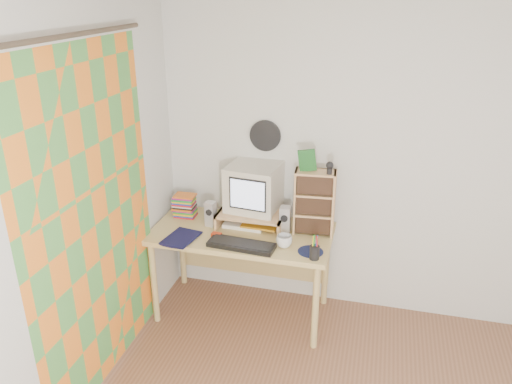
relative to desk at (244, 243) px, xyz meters
The scene contains 20 objects.
back_wall 1.25m from the desk, 16.59° to the left, with size 3.50×3.50×0.00m, color silver.
left_wall 1.73m from the desk, 116.51° to the right, with size 3.50×3.50×0.00m, color silver.
curtain 1.29m from the desk, 125.22° to the right, with size 2.20×2.20×0.00m, color orange.
wall_disc 0.87m from the desk, 70.78° to the left, with size 0.25×0.25×0.02m, color black.
desk is the anchor object (origin of this frame).
monitor_riser 0.24m from the desk, 36.34° to the left, with size 0.52×0.30×0.12m.
crt_monitor 0.45m from the desk, 60.77° to the left, with size 0.38×0.38×0.36m, color beige.
speaker_left 0.36m from the desk, behind, with size 0.08×0.08×0.20m, color silver.
speaker_right 0.41m from the desk, ahead, with size 0.08×0.08×0.22m, color silver.
keyboard 0.35m from the desk, 77.34° to the right, with size 0.50×0.17×0.03m, color black.
dvd_stack 0.60m from the desk, behind, with size 0.17×0.12×0.24m, color brown, non-canonical shape.
cd_rack 0.67m from the desk, ahead, with size 0.30×0.16×0.50m, color tan.
mug 0.47m from the desk, 31.27° to the right, with size 0.12×0.12×0.09m, color silver.
diary 0.61m from the desk, 149.78° to the right, with size 0.26×0.19×0.05m, color #0E0E34.
mousepad 0.64m from the desk, 23.70° to the right, with size 0.19×0.19×0.00m, color #0F1233.
pen_cup 0.73m from the desk, 29.26° to the right, with size 0.07×0.07×0.14m, color black, non-canonical shape.
papers 0.17m from the desk, 50.09° to the left, with size 0.32×0.23×0.04m, color white, non-canonical shape.
red_box 0.30m from the desk, 126.48° to the right, with size 0.07×0.05×0.04m, color #B93113.
game_box 0.86m from the desk, ahead, with size 0.13×0.03×0.16m, color #18541D.
webcam 0.94m from the desk, ahead, with size 0.06×0.06×0.09m, color black, non-canonical shape.
Camera 1 is at (-0.05, -1.95, 2.53)m, focal length 35.00 mm.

